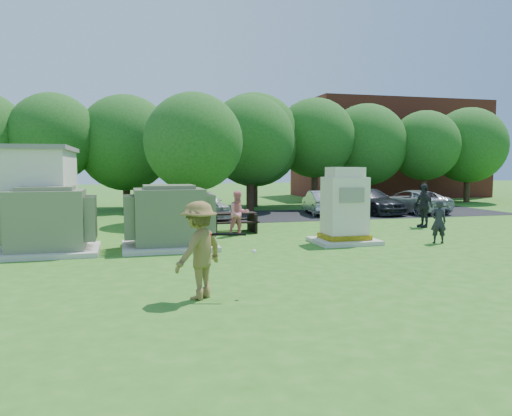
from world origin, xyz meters
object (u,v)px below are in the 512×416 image
object	(u,v)px
batter	(199,250)
car_white	(202,204)
person_walking_right	(424,206)
car_silver_a	(321,202)
generator_cabinet	(345,210)
picnic_table	(233,220)
person_at_picnic	(239,213)
person_by_generator	(438,222)
car_dark	(368,201)
transformer_left	(47,222)
car_silver_b	(411,201)
transformer_right	(169,219)

from	to	relation	value
batter	car_white	bearing A→B (deg)	-141.19
person_walking_right	car_white	bearing A→B (deg)	-127.43
car_white	car_silver_a	distance (m)	6.69
generator_cabinet	person_walking_right	distance (m)	6.08
person_walking_right	car_white	distance (m)	10.62
picnic_table	batter	size ratio (longest dim) A/B	0.93
person_at_picnic	person_by_generator	bearing A→B (deg)	-37.04
picnic_table	car_dark	size ratio (longest dim) A/B	0.38
transformer_left	picnic_table	xyz separation A→B (m)	(6.53, 3.22, -0.47)
generator_cabinet	car_silver_b	size ratio (longest dim) A/B	0.57
generator_cabinet	person_at_picnic	xyz separation A→B (m)	(-3.15, 2.68, -0.29)
batter	car_silver_a	xyz separation A→B (m)	(9.04, 15.47, -0.34)
batter	car_white	world-z (taller)	batter
generator_cabinet	car_white	world-z (taller)	generator_cabinet
car_silver_a	car_silver_b	bearing A→B (deg)	-175.96
person_walking_right	car_dark	size ratio (longest dim) A/B	0.39
transformer_right	car_silver_b	distance (m)	16.75
transformer_left	person_at_picnic	bearing A→B (deg)	18.42
transformer_right	car_silver_b	size ratio (longest dim) A/B	0.64
person_walking_right	car_silver_a	distance (m)	6.82
generator_cabinet	car_silver_a	bearing A→B (deg)	72.21
generator_cabinet	transformer_left	bearing A→B (deg)	177.01
car_white	person_at_picnic	bearing A→B (deg)	-97.88
transformer_left	transformer_right	bearing A→B (deg)	0.00
person_at_picnic	car_silver_a	bearing A→B (deg)	40.46
car_dark	car_silver_b	world-z (taller)	car_dark
person_at_picnic	car_dark	bearing A→B (deg)	28.83
transformer_left	picnic_table	distance (m)	7.30
car_silver_a	picnic_table	bearing A→B (deg)	52.95
person_walking_right	transformer_right	bearing A→B (deg)	-80.09
picnic_table	batter	bearing A→B (deg)	-106.32
transformer_left	person_at_picnic	size ratio (longest dim) A/B	1.73
car_white	car_silver_b	bearing A→B (deg)	-11.72
transformer_right	car_silver_a	distance (m)	12.85
car_dark	car_white	bearing A→B (deg)	168.40
transformer_left	transformer_right	xyz separation A→B (m)	(3.70, 0.00, 0.00)
person_by_generator	car_silver_b	bearing A→B (deg)	-100.53
transformer_right	person_by_generator	size ratio (longest dim) A/B	2.00
transformer_right	generator_cabinet	world-z (taller)	generator_cabinet
picnic_table	transformer_left	bearing A→B (deg)	-153.73
person_at_picnic	car_silver_a	world-z (taller)	person_at_picnic
person_at_picnic	car_silver_a	size ratio (longest dim) A/B	0.43
person_walking_right	transformer_left	bearing A→B (deg)	-83.30
car_white	car_dark	xyz separation A→B (m)	(9.38, 0.18, -0.03)
person_at_picnic	car_silver_a	xyz separation A→B (m)	(6.24, 6.93, -0.21)
picnic_table	car_silver_b	distance (m)	12.73
generator_cabinet	person_walking_right	size ratio (longest dim) A/B	1.39
car_silver_b	transformer_left	bearing A→B (deg)	15.80
person_at_picnic	person_walking_right	xyz separation A→B (m)	(8.36, 0.45, 0.09)
generator_cabinet	person_by_generator	distance (m)	3.29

